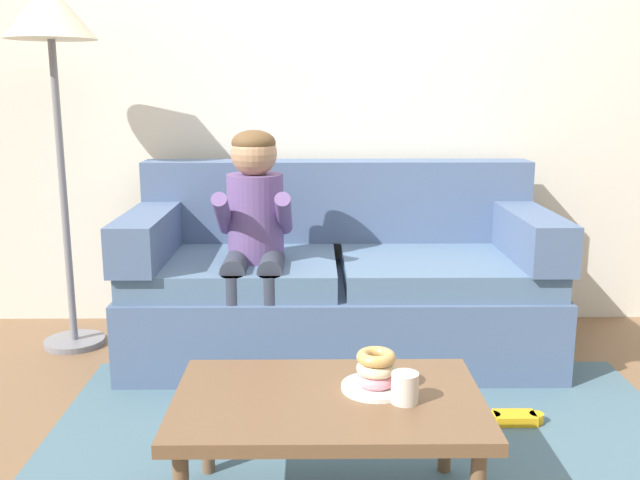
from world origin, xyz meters
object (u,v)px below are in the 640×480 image
(couch, at_px, (338,285))
(floor_lamp, at_px, (51,36))
(mug, at_px, (405,388))
(person_child, at_px, (254,227))
(coffee_table, at_px, (328,409))
(donut, at_px, (376,379))
(toy_controller, at_px, (515,419))

(couch, distance_m, floor_lamp, 1.79)
(mug, relative_size, floor_lamp, 0.05)
(person_child, xyz_separation_m, floor_lamp, (-0.95, 0.29, 0.85))
(person_child, xyz_separation_m, mug, (0.53, -1.23, -0.24))
(couch, relative_size, coffee_table, 2.17)
(couch, bearing_deg, donut, -87.20)
(couch, bearing_deg, coffee_table, -93.27)
(toy_controller, bearing_deg, couch, 114.21)
(toy_controller, height_order, floor_lamp, floor_lamp)
(couch, bearing_deg, toy_controller, -51.05)
(donut, relative_size, floor_lamp, 0.07)
(couch, relative_size, donut, 16.61)
(mug, xyz_separation_m, floor_lamp, (-1.49, 1.52, 1.09))
(couch, xyz_separation_m, coffee_table, (-0.08, -1.39, 0.01))
(coffee_table, bearing_deg, person_child, 104.67)
(person_child, xyz_separation_m, donut, (0.46, -1.14, -0.25))
(donut, xyz_separation_m, toy_controller, (0.59, 0.53, -0.40))
(mug, relative_size, toy_controller, 0.40)
(coffee_table, distance_m, person_child, 1.27)
(coffee_table, xyz_separation_m, floor_lamp, (-1.27, 1.48, 1.17))
(mug, bearing_deg, person_child, 113.43)
(donut, bearing_deg, couch, 92.80)
(person_child, height_order, donut, person_child)
(person_child, xyz_separation_m, toy_controller, (1.05, -0.61, -0.65))
(person_child, bearing_deg, floor_lamp, 162.92)
(donut, bearing_deg, coffee_table, -161.15)
(couch, distance_m, toy_controller, 1.09)
(donut, xyz_separation_m, floor_lamp, (-1.41, 1.43, 1.10))
(person_child, distance_m, floor_lamp, 1.31)
(couch, height_order, floor_lamp, floor_lamp)
(couch, height_order, toy_controller, couch)
(person_child, height_order, floor_lamp, floor_lamp)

